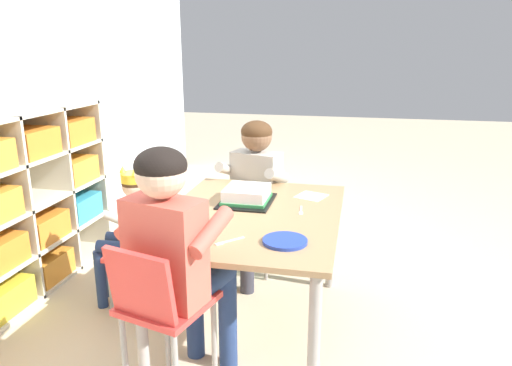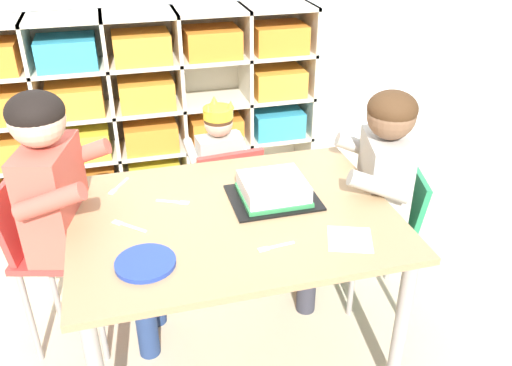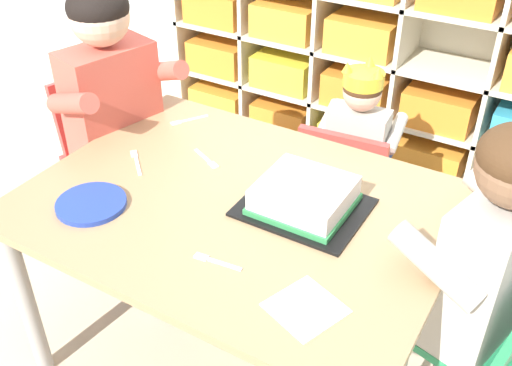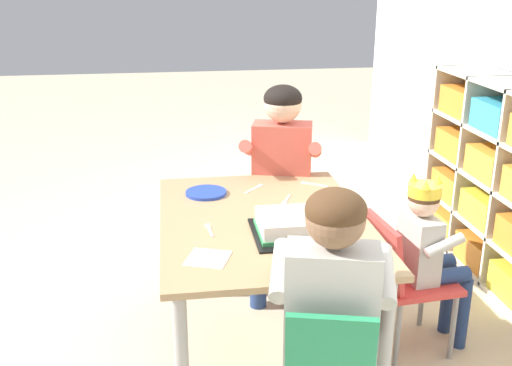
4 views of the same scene
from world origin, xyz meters
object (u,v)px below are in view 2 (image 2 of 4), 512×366
Objects in this scene: guest_at_table_side at (369,182)px; adult_helper_seated at (71,199)px; classroom_chair_guest_side at (388,226)px; paper_plate_stack at (145,263)px; child_with_crown at (217,158)px; fork_by_napkin at (274,247)px; fork_scattered_mid_table at (118,187)px; classroom_chair_blue at (225,192)px; classroom_chair_adult_side at (50,247)px; birthday_cake_on_tray at (273,190)px; fork_beside_plate_stack at (175,202)px; activity_table at (234,231)px; fork_near_child_seat at (127,226)px.

adult_helper_seated is at bearing -77.48° from guest_at_table_side.
classroom_chair_guest_side is 3.34× the size of paper_plate_stack.
child_with_crown is at bearing -119.29° from classroom_chair_guest_side.
child_with_crown reaches higher than fork_by_napkin.
paper_plate_stack is 1.58× the size of fork_scattered_mid_table.
paper_plate_stack reaches higher than fork_by_napkin.
classroom_chair_adult_side is at bearing 21.81° from classroom_chair_blue.
fork_scattered_mid_table is at bearing -84.99° from guest_at_table_side.
adult_helper_seated reaches higher than classroom_chair_guest_side.
birthday_cake_on_tray is (-0.53, -0.04, 0.28)m from classroom_chair_guest_side.
paper_plate_stack reaches higher than fork_beside_plate_stack.
guest_at_table_side is at bearing 132.28° from classroom_chair_blue.
guest_at_table_side is 8.21× the size of fork_scattered_mid_table.
classroom_chair_adult_side reaches higher than fork_by_napkin.
activity_table is 1.42× the size of child_with_crown.
activity_table is 0.60m from adult_helper_seated.
classroom_chair_guest_side is 1.95× the size of birthday_cake_on_tray.
activity_table is at bearing -92.38° from classroom_chair_adult_side.
adult_helper_seated reaches higher than paper_plate_stack.
fork_by_napkin is (-0.01, -0.83, 0.26)m from classroom_chair_blue.
classroom_chair_adult_side is 6.07× the size of fork_beside_plate_stack.
guest_at_table_side is (0.60, 0.13, 0.05)m from activity_table.
classroom_chair_blue is at bearing 94.35° from fork_near_child_seat.
fork_near_child_seat is (-0.18, -0.12, 0.00)m from fork_beside_plate_stack.
adult_helper_seated is at bearing 119.69° from paper_plate_stack.
child_with_crown is 0.67m from birthday_cake_on_tray.
fork_by_napkin is at bearing -105.63° from classroom_chair_adult_side.
adult_helper_seated reaches higher than fork_scattered_mid_table.
fork_near_child_seat reaches higher than classroom_chair_blue.
birthday_cake_on_tray reaches higher than classroom_chair_guest_side.
guest_at_table_side is at bearing -67.29° from fork_scattered_mid_table.
classroom_chair_blue is at bearing 89.51° from child_with_crown.
classroom_chair_adult_side is 6.11× the size of fork_scattered_mid_table.
guest_at_table_side is (0.52, -0.58, 0.10)m from child_with_crown.
child_with_crown is at bearing -90.47° from fork_beside_plate_stack.
fork_near_child_seat is 0.52m from fork_by_napkin.
activity_table is 0.73m from classroom_chair_guest_side.
fork_by_napkin is (0.75, -0.44, 0.17)m from classroom_chair_adult_side.
classroom_chair_guest_side is 1.11m from paper_plate_stack.
classroom_chair_adult_side is at bearing 28.29° from child_with_crown.
child_with_crown is 0.95m from fork_by_napkin.
classroom_chair_blue is 0.79m from fork_near_child_seat.
classroom_chair_blue is at bearing -96.32° from fork_beside_plate_stack.
fork_near_child_seat is (-0.97, -0.12, 0.03)m from guest_at_table_side.
child_with_crown is 0.84m from fork_near_child_seat.
child_with_crown is 0.87m from classroom_chair_guest_side.
activity_table is 0.50m from fork_scattered_mid_table.
fork_scattered_mid_table reaches higher than activity_table.
classroom_chair_blue is 0.60m from fork_beside_plate_stack.
classroom_chair_blue is at bearing -117.58° from guest_at_table_side.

